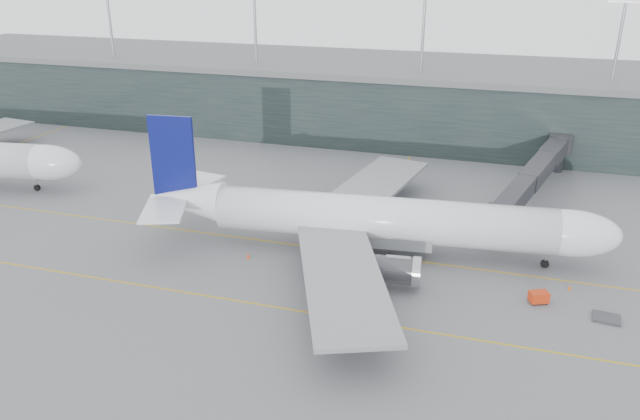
# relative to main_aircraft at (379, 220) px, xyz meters

# --- Properties ---
(ground) EXTENTS (320.00, 320.00, 0.00)m
(ground) POSITION_rel_main_aircraft_xyz_m (-7.66, 3.19, -4.88)
(ground) COLOR #5E5D62
(ground) RESTS_ON ground
(taxiline_a) EXTENTS (160.00, 0.25, 0.02)m
(taxiline_a) POSITION_rel_main_aircraft_xyz_m (-7.66, -0.81, -4.87)
(taxiline_a) COLOR #C29512
(taxiline_a) RESTS_ON ground
(taxiline_b) EXTENTS (160.00, 0.25, 0.02)m
(taxiline_b) POSITION_rel_main_aircraft_xyz_m (-7.66, -16.81, -4.87)
(taxiline_b) COLOR #C29512
(taxiline_b) RESTS_ON ground
(taxiline_lead_main) EXTENTS (0.25, 60.00, 0.02)m
(taxiline_lead_main) POSITION_rel_main_aircraft_xyz_m (-2.66, 23.19, -4.87)
(taxiline_lead_main) COLOR #C29512
(taxiline_lead_main) RESTS_ON ground
(taxiline_lead_adj) EXTENTS (0.25, 60.00, 0.02)m
(taxiline_lead_adj) POSITION_rel_main_aircraft_xyz_m (-82.66, 23.19, -4.87)
(taxiline_lead_adj) COLOR #C29512
(taxiline_lead_adj) RESTS_ON ground
(terminal) EXTENTS (240.00, 36.00, 29.00)m
(terminal) POSITION_rel_main_aircraft_xyz_m (-7.67, 61.19, 2.74)
(terminal) COLOR black
(terminal) RESTS_ON ground
(main_aircraft) EXTENTS (62.04, 58.01, 17.39)m
(main_aircraft) POSITION_rel_main_aircraft_xyz_m (0.00, 0.00, 0.00)
(main_aircraft) COLOR white
(main_aircraft) RESTS_ON ground
(jet_bridge) EXTENTS (14.09, 44.57, 6.88)m
(jet_bridge) POSITION_rel_main_aircraft_xyz_m (19.03, 27.18, 0.27)
(jet_bridge) COLOR #27272C
(jet_bridge) RESTS_ON ground
(gse_cart) EXTENTS (2.43, 2.05, 1.42)m
(gse_cart) POSITION_rel_main_aircraft_xyz_m (20.29, -7.20, -4.09)
(gse_cart) COLOR red
(gse_cart) RESTS_ON ground
(baggage_dolly) EXTENTS (3.10, 2.59, 0.29)m
(baggage_dolly) POSITION_rel_main_aircraft_xyz_m (27.39, -8.69, -4.71)
(baggage_dolly) COLOR #313236
(baggage_dolly) RESTS_ON ground
(uld_a) EXTENTS (2.70, 2.41, 2.05)m
(uld_a) POSITION_rel_main_aircraft_xyz_m (-11.66, 13.28, -3.80)
(uld_a) COLOR #39393E
(uld_a) RESTS_ON ground
(uld_b) EXTENTS (2.27, 2.05, 1.71)m
(uld_b) POSITION_rel_main_aircraft_xyz_m (-9.49, 15.28, -3.98)
(uld_b) COLOR #39393E
(uld_b) RESTS_ON ground
(uld_c) EXTENTS (2.36, 2.02, 1.89)m
(uld_c) POSITION_rel_main_aircraft_xyz_m (-7.32, 13.22, -3.88)
(uld_c) COLOR #39393E
(uld_c) RESTS_ON ground
(cone_nose) EXTENTS (0.42, 0.42, 0.67)m
(cone_nose) POSITION_rel_main_aircraft_xyz_m (23.97, -2.96, -4.55)
(cone_nose) COLOR #E3530C
(cone_nose) RESTS_ON ground
(cone_wing_stbd) EXTENTS (0.47, 0.47, 0.75)m
(cone_wing_stbd) POSITION_rel_main_aircraft_xyz_m (-0.18, -14.55, -4.50)
(cone_wing_stbd) COLOR #F54D0D
(cone_wing_stbd) RESTS_ON ground
(cone_wing_port) EXTENTS (0.49, 0.49, 0.79)m
(cone_wing_port) POSITION_rel_main_aircraft_xyz_m (0.58, 14.94, -4.49)
(cone_wing_port) COLOR red
(cone_wing_port) RESTS_ON ground
(cone_tail) EXTENTS (0.46, 0.46, 0.73)m
(cone_tail) POSITION_rel_main_aircraft_xyz_m (-15.97, -6.46, -4.51)
(cone_tail) COLOR #F43D0D
(cone_tail) RESTS_ON ground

